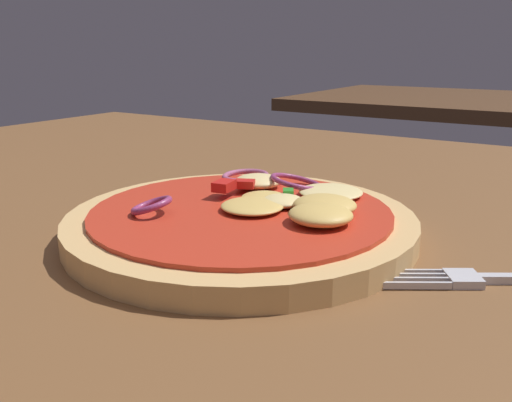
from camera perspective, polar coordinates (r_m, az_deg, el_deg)
dining_table at (r=0.38m, az=-5.29°, el=-6.39°), size 1.25×1.02×0.03m
pizza at (r=0.38m, az=-1.10°, el=-1.99°), size 0.24×0.24×0.03m
background_table at (r=1.55m, az=21.82°, el=9.55°), size 0.86×0.62×0.03m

